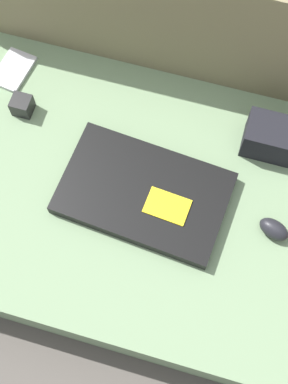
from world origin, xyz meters
TOP-DOWN VIEW (x-y plane):
  - ground_plane at (0.00, 0.00)m, footprint 8.00×8.00m
  - couch_seat at (0.00, 0.00)m, footprint 1.15×0.63m
  - couch_backrest at (0.00, 0.41)m, footprint 1.15×0.20m
  - laptop at (-0.00, -0.00)m, footprint 0.37×0.25m
  - computer_mouse at (0.28, -0.01)m, footprint 0.07×0.06m
  - phone_small at (-0.38, 0.22)m, footprint 0.09×0.11m
  - camera_pouch at (0.24, 0.19)m, footprint 0.12×0.08m
  - charger_brick at (-0.32, 0.13)m, footprint 0.04×0.04m

SIDE VIEW (x-z plane):
  - ground_plane at x=0.00m, z-range 0.00..0.00m
  - couch_seat at x=0.00m, z-range 0.00..0.15m
  - phone_small at x=-0.38m, z-range 0.15..0.16m
  - laptop at x=0.00m, z-range 0.15..0.18m
  - computer_mouse at x=0.28m, z-range 0.15..0.19m
  - charger_brick at x=-0.32m, z-range 0.15..0.20m
  - camera_pouch at x=0.24m, z-range 0.15..0.24m
  - couch_backrest at x=0.00m, z-range 0.00..0.46m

